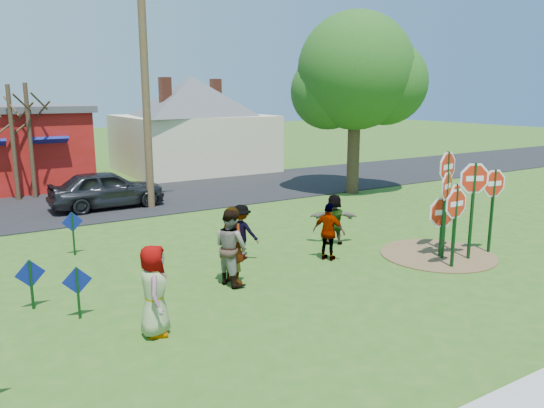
% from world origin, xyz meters
% --- Properties ---
extents(ground, '(120.00, 120.00, 0.00)m').
position_xyz_m(ground, '(0.00, 0.00, 0.00)').
color(ground, '#2B5819').
rests_on(ground, ground).
extents(road, '(120.00, 7.50, 0.04)m').
position_xyz_m(road, '(0.00, 11.50, 0.02)').
color(road, black).
rests_on(road, ground).
extents(dirt_patch, '(3.20, 3.20, 0.03)m').
position_xyz_m(dirt_patch, '(4.50, -1.00, 0.01)').
color(dirt_patch, brown).
rests_on(dirt_patch, ground).
extents(cream_house, '(9.40, 9.40, 6.50)m').
position_xyz_m(cream_house, '(5.50, 18.00, 2.92)').
color(cream_house, beige).
rests_on(cream_house, ground).
extents(stop_sign_a, '(1.06, 0.07, 2.25)m').
position_xyz_m(stop_sign_a, '(3.95, -1.94, 1.54)').
color(stop_sign_a, '#0F3716').
rests_on(stop_sign_a, ground).
extents(stop_sign_b, '(1.16, 0.28, 3.05)m').
position_xyz_m(stop_sign_b, '(4.94, -0.77, 2.20)').
color(stop_sign_b, '#0F3716').
rests_on(stop_sign_b, ground).
extents(stop_sign_c, '(1.05, 0.48, 2.83)m').
position_xyz_m(stop_sign_c, '(4.90, -1.71, 1.98)').
color(stop_sign_c, '#0F3716').
rests_on(stop_sign_c, ground).
extents(stop_sign_d, '(0.97, 0.24, 2.11)m').
position_xyz_m(stop_sign_d, '(5.20, -0.93, 1.48)').
color(stop_sign_d, '#0F3716').
rests_on(stop_sign_d, ground).
extents(stop_sign_e, '(1.15, 0.32, 1.87)m').
position_xyz_m(stop_sign_e, '(4.44, -1.12, 1.19)').
color(stop_sign_e, '#0F3716').
rests_on(stop_sign_e, ground).
extents(stop_sign_f, '(1.06, 0.20, 2.55)m').
position_xyz_m(stop_sign_f, '(5.90, -1.62, 1.83)').
color(stop_sign_f, '#0F3716').
rests_on(stop_sign_f, ground).
extents(stop_sign_g, '(1.00, 0.40, 2.57)m').
position_xyz_m(stop_sign_g, '(4.33, -1.30, 1.79)').
color(stop_sign_g, '#0F3716').
rests_on(stop_sign_g, ground).
extents(blue_diamond_b, '(0.59, 0.06, 1.10)m').
position_xyz_m(blue_diamond_b, '(-5.06, -0.04, 0.68)').
color(blue_diamond_b, '#0F3716').
rests_on(blue_diamond_b, ground).
extents(blue_diamond_c, '(0.62, 0.09, 1.10)m').
position_xyz_m(blue_diamond_c, '(-5.79, 1.00, 0.67)').
color(blue_diamond_c, '#0F3716').
rests_on(blue_diamond_c, ground).
extents(blue_diamond_d, '(0.58, 0.06, 1.26)m').
position_xyz_m(blue_diamond_d, '(-4.19, 4.47, 0.78)').
color(blue_diamond_d, '#0F3716').
rests_on(blue_diamond_d, ground).
extents(person_a, '(0.81, 1.00, 1.76)m').
position_xyz_m(person_a, '(-4.00, -1.56, 0.88)').
color(person_a, '#444E96').
rests_on(person_a, ground).
extents(person_b, '(0.64, 0.79, 1.88)m').
position_xyz_m(person_b, '(-1.42, 0.14, 0.94)').
color(person_b, '#276B66').
rests_on(person_b, ground).
extents(person_c, '(0.85, 1.01, 1.84)m').
position_xyz_m(person_c, '(-1.51, 0.08, 0.92)').
color(person_c, '#9B5238').
rests_on(person_c, ground).
extents(person_d, '(1.04, 1.13, 1.52)m').
position_xyz_m(person_d, '(-0.35, 1.67, 0.76)').
color(person_d, '#2E2F33').
rests_on(person_d, ground).
extents(person_e, '(0.79, 0.99, 1.58)m').
position_xyz_m(person_e, '(1.62, 0.31, 0.79)').
color(person_e, '#4A2A51').
rests_on(person_e, ground).
extents(person_f, '(1.45, 1.14, 1.54)m').
position_xyz_m(person_f, '(2.73, 1.48, 0.77)').
color(person_f, '#214D34').
rests_on(person_f, ground).
extents(suv, '(4.39, 1.77, 1.49)m').
position_xyz_m(suv, '(-1.70, 10.15, 0.79)').
color(suv, '#2D2D33').
rests_on(suv, road).
extents(utility_pole, '(2.27, 0.88, 9.64)m').
position_xyz_m(utility_pole, '(-0.21, 9.37, 5.07)').
color(utility_pole, '#4C3823').
rests_on(utility_pole, ground).
extents(leafy_tree, '(5.62, 5.13, 7.99)m').
position_xyz_m(leafy_tree, '(8.81, 7.57, 5.14)').
color(leafy_tree, '#382819').
rests_on(leafy_tree, ground).
extents(bare_tree_east, '(1.80, 1.80, 4.83)m').
position_xyz_m(bare_tree_east, '(-4.49, 13.72, 3.13)').
color(bare_tree_east, '#382819').
rests_on(bare_tree_east, ground).
extents(bare_tree_extra, '(1.80, 1.80, 4.90)m').
position_xyz_m(bare_tree_extra, '(-3.82, 13.83, 3.17)').
color(bare_tree_extra, '#382819').
rests_on(bare_tree_extra, ground).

